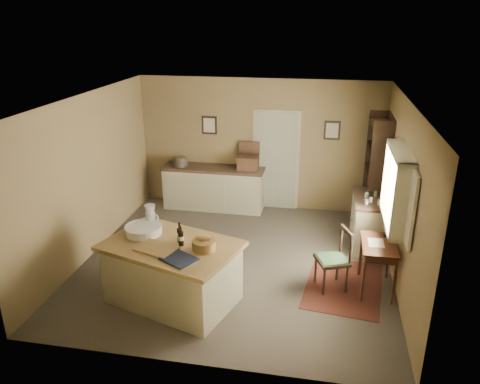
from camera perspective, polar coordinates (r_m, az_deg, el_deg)
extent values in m
plane|color=brown|center=(7.91, -0.42, -8.46)|extent=(5.00, 5.00, 0.00)
cube|color=olive|center=(9.69, 2.38, 5.78)|extent=(5.00, 0.10, 2.70)
cube|color=olive|center=(5.13, -5.82, -8.77)|extent=(5.00, 0.10, 2.70)
cube|color=olive|center=(8.17, -17.93, 1.83)|extent=(0.10, 5.00, 2.70)
cube|color=olive|center=(7.32, 19.15, -0.52)|extent=(0.10, 5.00, 2.70)
plane|color=silver|center=(6.99, -0.47, 11.19)|extent=(5.00, 5.00, 0.00)
cube|color=#A7AA91|center=(9.71, 4.38, 3.94)|extent=(0.97, 0.06, 2.11)
cube|color=black|center=(9.79, -3.76, 8.13)|extent=(0.32, 0.02, 0.38)
cube|color=beige|center=(9.77, -3.77, 8.12)|extent=(0.24, 0.01, 0.30)
cube|color=black|center=(9.50, 11.16, 7.38)|extent=(0.32, 0.02, 0.38)
cube|color=beige|center=(9.48, 11.16, 7.37)|extent=(0.24, 0.01, 0.30)
cube|color=beige|center=(7.24, 18.07, -3.46)|extent=(0.25, 1.32, 0.06)
cube|color=beige|center=(6.89, 19.05, 4.60)|extent=(0.25, 1.32, 0.06)
cube|color=white|center=(7.07, 19.51, 0.40)|extent=(0.01, 1.20, 1.00)
cube|color=beige|center=(6.31, 20.19, -2.15)|extent=(0.04, 0.35, 1.00)
cube|color=beige|center=(7.83, 18.45, 2.49)|extent=(0.04, 0.35, 1.00)
cube|color=beige|center=(6.79, -8.20, -9.93)|extent=(1.93, 1.52, 0.85)
cube|color=olive|center=(6.57, -8.40, -6.52)|extent=(2.09, 1.68, 0.06)
cylinder|color=white|center=(6.90, -11.69, -4.55)|extent=(0.53, 0.53, 0.11)
cube|color=olive|center=(6.43, -10.11, -6.83)|extent=(0.62, 0.51, 0.03)
cube|color=black|center=(6.14, -7.47, -8.10)|extent=(0.54, 0.50, 0.02)
cylinder|color=olive|center=(6.32, -4.43, -6.48)|extent=(0.32, 0.32, 0.14)
cylinder|color=black|center=(6.54, -7.38, -4.89)|extent=(0.07, 0.07, 0.29)
cylinder|color=black|center=(6.44, -7.22, -5.30)|extent=(0.07, 0.07, 0.29)
cube|color=beige|center=(9.86, -3.19, 0.39)|extent=(2.07, 0.57, 0.85)
cube|color=#332319|center=(9.72, -3.24, 2.87)|extent=(2.11, 0.60, 0.05)
cube|color=#4B2F1D|center=(9.52, 1.00, 3.57)|extent=(0.41, 0.31, 0.28)
cylinder|color=#59544F|center=(9.87, -7.36, 3.73)|extent=(0.35, 0.35, 0.18)
cube|color=#52241A|center=(7.44, 12.53, -11.05)|extent=(1.28, 1.72, 0.01)
cube|color=#381D10|center=(7.12, 16.63, -6.12)|extent=(0.50, 0.82, 0.03)
cube|color=#381D10|center=(7.15, 16.57, -6.62)|extent=(0.44, 0.76, 0.10)
cube|color=silver|center=(7.11, 16.25, -5.97)|extent=(0.22, 0.30, 0.01)
cylinder|color=black|center=(7.32, 17.29, -5.08)|extent=(0.05, 0.05, 0.05)
cylinder|color=#381D10|center=(6.96, 14.83, -10.25)|extent=(0.04, 0.04, 0.72)
cylinder|color=#381D10|center=(7.02, 18.29, -10.40)|extent=(0.04, 0.04, 0.72)
cylinder|color=#381D10|center=(7.60, 14.50, -7.40)|extent=(0.04, 0.04, 0.72)
cylinder|color=#381D10|center=(7.65, 17.66, -7.56)|extent=(0.04, 0.04, 0.72)
cube|color=beige|center=(8.58, 15.55, -3.63)|extent=(0.58, 1.06, 0.85)
cube|color=#332319|center=(8.41, 15.84, -0.84)|extent=(0.61, 1.10, 0.05)
cylinder|color=silver|center=(8.24, 15.77, -0.78)|extent=(0.25, 0.25, 0.09)
cube|color=black|center=(8.68, 16.53, 1.27)|extent=(0.37, 0.04, 2.18)
cube|color=black|center=(9.57, 16.05, 3.14)|extent=(0.37, 0.04, 2.18)
cube|color=black|center=(9.14, 17.37, 2.17)|extent=(0.02, 0.98, 2.18)
cube|color=black|center=(9.49, 15.65, -3.67)|extent=(0.37, 0.94, 0.03)
cube|color=black|center=(9.29, 15.97, -0.61)|extent=(0.37, 0.94, 0.03)
cube|color=black|center=(9.11, 16.31, 2.58)|extent=(0.37, 0.94, 0.03)
cube|color=black|center=(8.99, 16.59, 5.21)|extent=(0.37, 0.94, 0.03)
cube|color=black|center=(8.88, 16.88, 7.91)|extent=(0.37, 0.94, 0.03)
cylinder|color=white|center=(9.09, 16.35, 2.93)|extent=(0.12, 0.12, 0.11)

